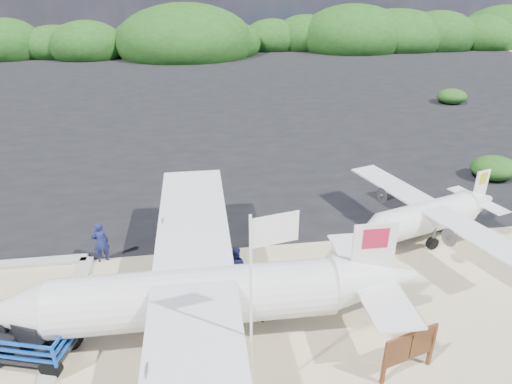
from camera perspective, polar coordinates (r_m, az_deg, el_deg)
ground at (r=14.84m, az=-5.91°, el=-17.87°), size 160.00×160.00×0.00m
asphalt_apron at (r=42.01m, az=-8.04°, el=11.55°), size 90.00×50.00×0.04m
vegetation_band at (r=66.54m, az=-8.43°, el=16.79°), size 124.00×8.00×4.40m
baggage_cart at (r=15.75m, az=-26.31°, el=-17.97°), size 3.28×2.44×1.46m
signboard at (r=14.49m, az=18.13°, el=-20.71°), size 1.84×0.68×1.53m
crew_a at (r=18.60m, az=-18.86°, el=-5.94°), size 0.72×0.58×1.71m
crew_b at (r=16.43m, az=-2.60°, el=-9.28°), size 0.91×0.80×1.55m
crew_c at (r=14.87m, az=1.31°, el=-13.06°), size 1.11×0.67×1.77m
aircraft_large at (r=40.85m, az=13.84°, el=10.65°), size 15.54×15.54×4.60m
aircraft_small at (r=46.75m, az=-21.49°, el=11.50°), size 8.97×8.97×2.60m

